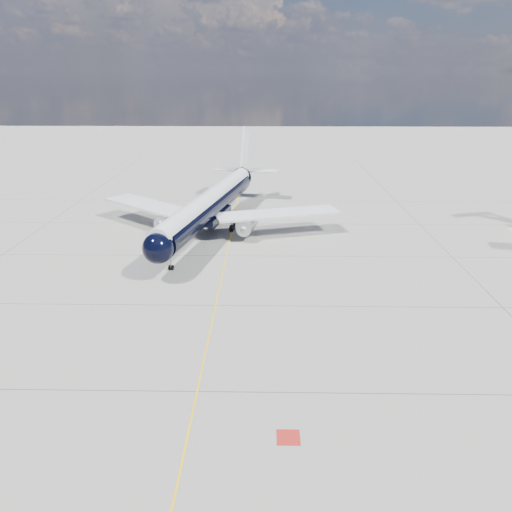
# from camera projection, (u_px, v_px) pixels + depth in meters

# --- Properties ---
(ground) EXTENTS (320.00, 320.00, 0.00)m
(ground) POSITION_uv_depth(u_px,v_px,m) (229.00, 244.00, 71.12)
(ground) COLOR gray
(ground) RESTS_ON ground
(taxiway_centerline) EXTENTS (0.16, 160.00, 0.01)m
(taxiway_centerline) POSITION_uv_depth(u_px,v_px,m) (226.00, 256.00, 66.43)
(taxiway_centerline) COLOR #EAB30C
(taxiway_centerline) RESTS_ON ground
(red_marking) EXTENTS (1.60, 1.60, 0.01)m
(red_marking) POSITION_uv_depth(u_px,v_px,m) (288.00, 437.00, 33.52)
(red_marking) COLOR maroon
(red_marking) RESTS_ON ground
(main_airliner) EXTENTS (38.03, 46.89, 13.65)m
(main_airliner) POSITION_uv_depth(u_px,v_px,m) (212.00, 203.00, 75.93)
(main_airliner) COLOR black
(main_airliner) RESTS_ON ground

